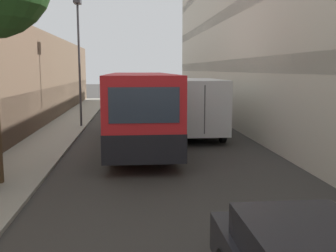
{
  "coord_description": "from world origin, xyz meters",
  "views": [
    {
      "loc": [
        -1.19,
        1.73,
        3.24
      ],
      "look_at": [
        -0.14,
        13.06,
        1.6
      ],
      "focal_mm": 42.0,
      "sensor_mm": 36.0,
      "label": 1
    }
  ],
  "objects": [
    {
      "name": "street_lamp",
      "position": [
        -4.03,
        23.91,
        4.87
      ],
      "size": [
        0.36,
        0.8,
        6.89
      ],
      "color": "#38383D",
      "rests_on": "sidewalk_left"
    },
    {
      "name": "panel_van",
      "position": [
        -0.98,
        30.09,
        1.02
      ],
      "size": [
        1.9,
        4.72,
        1.8
      ],
      "color": "silver",
      "rests_on": "ground_plane"
    },
    {
      "name": "box_truck",
      "position": [
        1.81,
        21.07,
        1.55
      ],
      "size": [
        2.32,
        7.06,
        2.78
      ],
      "color": "silver",
      "rests_on": "ground_plane"
    },
    {
      "name": "bus",
      "position": [
        -0.83,
        18.66,
        1.63
      ],
      "size": [
        2.57,
        11.04,
        3.07
      ],
      "color": "red",
      "rests_on": "ground_plane"
    },
    {
      "name": "sidewalk_left",
      "position": [
        -4.93,
        15.0,
        0.05
      ],
      "size": [
        2.3,
        60.0,
        0.1
      ],
      "color": "gray",
      "rests_on": "ground_plane"
    },
    {
      "name": "ground_plane",
      "position": [
        0.0,
        15.0,
        0.0
      ],
      "size": [
        150.0,
        150.0,
        0.0
      ],
      "primitive_type": "plane",
      "color": "#33302D"
    }
  ]
}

